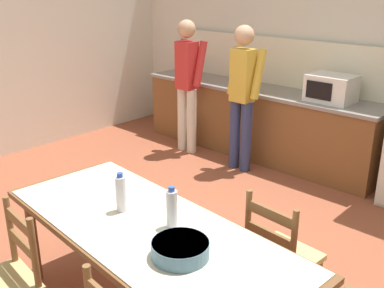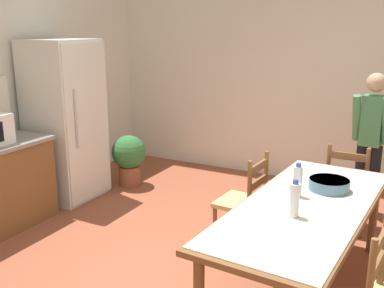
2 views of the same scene
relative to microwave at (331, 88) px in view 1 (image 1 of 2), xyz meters
name	(u,v)px [view 1 (image 1 of 2)]	position (x,y,z in m)	size (l,w,h in m)	color
ground_plane	(184,244)	(-0.17, -2.21, -1.05)	(8.32, 8.32, 0.00)	brown
wall_back	(340,46)	(-0.17, 0.45, 0.40)	(6.52, 0.12, 2.90)	silver
kitchen_counter	(256,121)	(-1.00, 0.02, -0.60)	(3.33, 0.66, 0.90)	brown
counter_splashback	(273,61)	(-1.00, 0.33, 0.15)	(3.29, 0.03, 0.60)	#EFE8CB
microwave	(331,88)	(0.00, 0.00, 0.00)	(0.50, 0.39, 0.30)	white
dining_table	(148,237)	(0.35, -3.07, -0.37)	(2.23, 1.02, 0.75)	brown
bottle_near_centre	(121,193)	(0.08, -3.05, -0.17)	(0.07, 0.07, 0.27)	silver
bottle_off_centre	(172,208)	(0.47, -2.97, -0.17)	(0.07, 0.07, 0.27)	silver
serving_bowl	(180,248)	(0.73, -3.16, -0.24)	(0.32, 0.32, 0.09)	slate
chair_side_near_left	(6,282)	(-0.18, -3.76, -0.60)	(0.46, 0.44, 0.91)	brown
chair_side_far_right	(280,256)	(0.89, -2.38, -0.60)	(0.45, 0.43, 0.91)	brown
person_at_sink	(187,80)	(-1.74, -0.50, -0.08)	(0.43, 0.30, 1.72)	silver
person_at_counter	(243,91)	(-0.84, -0.52, -0.08)	(0.43, 0.30, 1.72)	navy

